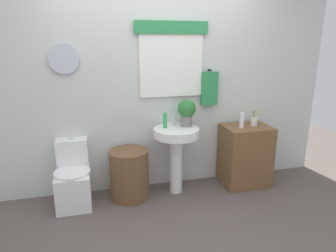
{
  "coord_description": "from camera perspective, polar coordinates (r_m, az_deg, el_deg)",
  "views": [
    {
      "loc": [
        -0.68,
        -2.25,
        1.74
      ],
      "look_at": [
        0.08,
        0.8,
        0.84
      ],
      "focal_mm": 31.36,
      "sensor_mm": 36.0,
      "label": 1
    }
  ],
  "objects": [
    {
      "name": "ground_plane",
      "position": [
        2.92,
        2.44,
        -20.64
      ],
      "size": [
        8.0,
        8.0,
        0.0
      ],
      "primitive_type": "plane",
      "color": "#564C47"
    },
    {
      "name": "back_wall",
      "position": [
        3.49,
        -2.64,
        8.73
      ],
      "size": [
        4.4,
        0.18,
        2.6
      ],
      "color": "silver",
      "rests_on": "ground_plane"
    },
    {
      "name": "toilet",
      "position": [
        3.47,
        -17.85,
        -9.89
      ],
      "size": [
        0.38,
        0.51,
        0.72
      ],
      "color": "white",
      "rests_on": "ground_plane"
    },
    {
      "name": "laundry_hamper",
      "position": [
        3.44,
        -7.52,
        -9.26
      ],
      "size": [
        0.44,
        0.44,
        0.57
      ],
      "primitive_type": "cylinder",
      "color": "brown",
      "rests_on": "ground_plane"
    },
    {
      "name": "pedestal_sink",
      "position": [
        3.41,
        1.6,
        -3.55
      ],
      "size": [
        0.53,
        0.53,
        0.8
      ],
      "color": "white",
      "rests_on": "ground_plane"
    },
    {
      "name": "faucet",
      "position": [
        3.45,
        1.1,
        0.9
      ],
      "size": [
        0.03,
        0.03,
        0.1
      ],
      "primitive_type": "cylinder",
      "color": "silver",
      "rests_on": "pedestal_sink"
    },
    {
      "name": "wooden_cabinet",
      "position": [
        3.82,
        14.73,
        -5.53
      ],
      "size": [
        0.56,
        0.44,
        0.76
      ],
      "primitive_type": "cube",
      "color": "brown",
      "rests_on": "ground_plane"
    },
    {
      "name": "soap_bottle",
      "position": [
        3.35,
        -0.57,
        1.09
      ],
      "size": [
        0.05,
        0.05,
        0.17
      ],
      "primitive_type": "cylinder",
      "color": "green",
      "rests_on": "pedestal_sink"
    },
    {
      "name": "potted_plant",
      "position": [
        3.4,
        3.66,
        2.97
      ],
      "size": [
        0.21,
        0.21,
        0.32
      ],
      "color": "slate",
      "rests_on": "pedestal_sink"
    },
    {
      "name": "lotion_bottle",
      "position": [
        3.6,
        14.16,
        1.08
      ],
      "size": [
        0.05,
        0.05,
        0.18
      ],
      "primitive_type": "cylinder",
      "color": "white",
      "rests_on": "wooden_cabinet"
    },
    {
      "name": "toothbrush_cup",
      "position": [
        3.75,
        16.36,
        0.91
      ],
      "size": [
        0.08,
        0.08,
        0.19
      ],
      "color": "silver",
      "rests_on": "wooden_cabinet"
    }
  ]
}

